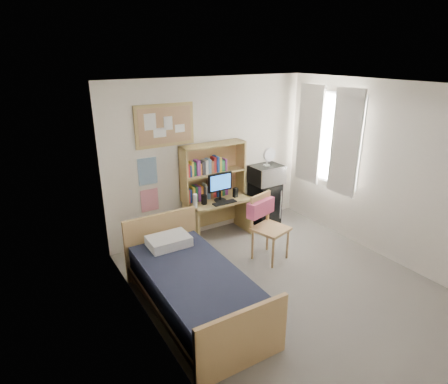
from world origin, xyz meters
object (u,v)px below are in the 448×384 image
bulletin_board (165,125)px  monitor (220,188)px  speaker_left (204,199)px  desk_fan (267,157)px  desk (218,218)px  bed (195,292)px  mini_fridge (264,202)px  speaker_right (235,192)px  microwave (266,174)px  desk_chair (271,228)px

bulletin_board → monitor: size_ratio=2.08×
speaker_left → desk_fan: (1.30, 0.08, 0.49)m
monitor → speaker_left: size_ratio=2.75×
desk → bed: (-1.25, -1.57, -0.06)m
mini_fridge → bed: (-2.25, -1.61, -0.11)m
mini_fridge → monitor: monitor is taller
speaker_left → speaker_right: (0.60, 0.01, -0.00)m
speaker_left → microwave: 1.31m
bed → desk_fan: desk_fan is taller
bed → speaker_left: bearing=58.3°
bed → speaker_right: (1.55, 1.51, 0.47)m
speaker_left → speaker_right: 0.60m
mini_fridge → desk_fan: 0.85m
desk_chair → bed: size_ratio=0.50×
mini_fridge → monitor: size_ratio=1.70×
speaker_right → mini_fridge: bearing=7.2°
bed → desk: bearing=52.0°
speaker_right → microwave: size_ratio=0.30×
microwave → mini_fridge: bearing=90.0°
monitor → desk_fan: (1.00, 0.08, 0.34)m
desk → microwave: 1.16m
desk_chair → mini_fridge: 1.32m
speaker_left → desk_fan: desk_fan is taller
speaker_left → desk_chair: bearing=-60.4°
desk_chair → bed: (-1.53, -0.52, -0.23)m
mini_fridge → microwave: bearing=-90.0°
desk → speaker_right: speaker_right is taller
speaker_left → desk_fan: 1.39m
desk → microwave: microwave is taller
speaker_left → speaker_right: size_ratio=1.00×
desk → speaker_left: speaker_left is taller
desk_chair → bed: bearing=-177.1°
microwave → bed: bearing=-145.6°
desk_fan → desk_chair: bearing=-124.7°
desk_fan → monitor: bearing=-176.2°
desk_fan → speaker_left: bearing=-177.1°
microwave → speaker_right: bearing=-174.5°
monitor → bed: bearing=-130.4°
desk_chair → bed: desk_chair is taller
desk → desk_chair: 1.10m
desk → speaker_right: 0.52m
bulletin_board → bed: bulletin_board is taller
bulletin_board → bed: size_ratio=0.47×
bed → speaker_left: size_ratio=12.14×
desk_chair → microwave: size_ratio=1.86×
microwave → desk_fan: bearing=89.2°
mini_fridge → microwave: 0.54m
bulletin_board → desk_fan: size_ratio=3.18×
speaker_right → microwave: 0.73m
mini_fridge → microwave: (0.00, -0.02, 0.54)m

